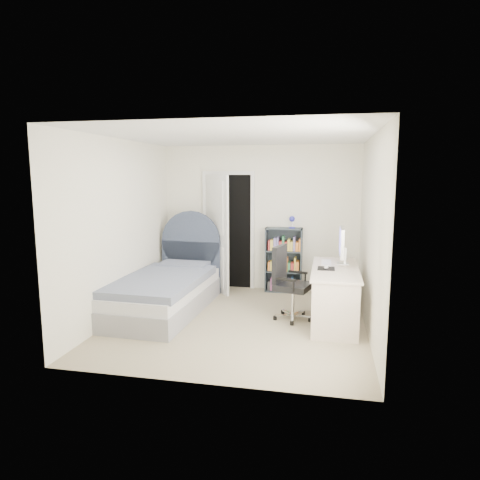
% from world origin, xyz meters
% --- Properties ---
extents(room_shell, '(3.50, 3.70, 2.60)m').
position_xyz_m(room_shell, '(0.00, 0.00, 1.25)').
color(room_shell, gray).
rests_on(room_shell, ground).
extents(door, '(0.92, 0.64, 2.06)m').
position_xyz_m(door, '(-0.64, 1.58, 1.03)').
color(door, black).
rests_on(door, ground).
extents(bed, '(1.15, 2.31, 1.40)m').
position_xyz_m(bed, '(-1.15, 0.32, 0.32)').
color(bed, gray).
rests_on(bed, ground).
extents(nightstand, '(0.37, 0.37, 0.55)m').
position_xyz_m(nightstand, '(-1.27, 1.62, 0.36)').
color(nightstand, tan).
rests_on(nightstand, ground).
extents(floor_lamp, '(0.19, 0.19, 1.31)m').
position_xyz_m(floor_lamp, '(-0.86, 1.70, 0.53)').
color(floor_lamp, silver).
rests_on(floor_lamp, ground).
extents(bookcase, '(0.62, 0.27, 1.32)m').
position_xyz_m(bookcase, '(0.45, 1.67, 0.52)').
color(bookcase, '#37434C').
rests_on(bookcase, ground).
extents(desk, '(0.62, 1.55, 1.27)m').
position_xyz_m(desk, '(1.29, 0.27, 0.41)').
color(desk, beige).
rests_on(desk, ground).
extents(office_chair, '(0.56, 0.58, 1.03)m').
position_xyz_m(office_chair, '(0.64, 0.29, 0.56)').
color(office_chair, silver).
rests_on(office_chair, ground).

